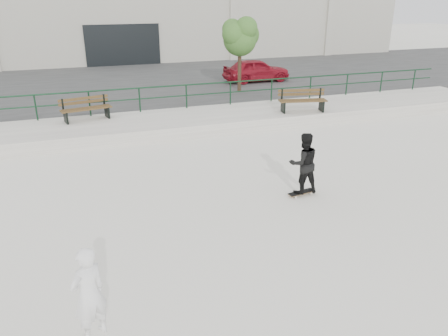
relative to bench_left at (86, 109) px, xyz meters
name	(u,v)px	position (x,y,z in m)	size (l,w,h in m)	color
ground	(270,252)	(3.18, -10.27, -0.94)	(120.00, 120.00, 0.00)	silver
ledge	(171,124)	(3.18, -0.77, -0.69)	(30.00, 3.00, 0.50)	#B5AFA5
parking_strip	(138,85)	(3.18, 7.73, -0.69)	(60.00, 14.00, 0.50)	#393939
railing	(163,93)	(3.18, 0.53, 0.31)	(28.00, 0.06, 1.03)	#143720
commercial_building	(108,0)	(3.18, 21.73, 3.64)	(44.20, 16.33, 8.00)	#BAB6A7
bench_left	(86,109)	(0.00, 0.00, 0.00)	(1.99, 0.94, 0.88)	#50361B
bench_right	(302,101)	(8.60, -1.59, 0.02)	(2.06, 0.97, 0.91)	#50361B
tree	(240,35)	(7.63, 3.16, 2.27)	(2.03, 1.81, 3.61)	#453422
red_car	(256,70)	(9.41, 5.23, 0.19)	(1.49, 3.70, 1.26)	maroon
skateboard	(301,192)	(5.17, -7.96, -0.86)	(0.80, 0.33, 0.09)	black
standing_skater	(303,163)	(5.17, -7.96, -0.01)	(0.81, 0.63, 1.67)	black
seated_skater	(89,294)	(-0.52, -11.56, -0.13)	(0.59, 0.39, 1.62)	white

